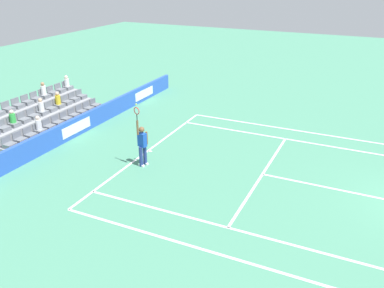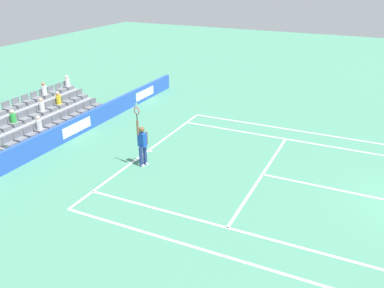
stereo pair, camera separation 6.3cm
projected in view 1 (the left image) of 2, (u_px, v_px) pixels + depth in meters
line_baseline at (148, 151)px, 18.75m from camera, size 10.97×0.10×0.01m
line_service at (263, 174)px, 16.63m from camera, size 8.23×0.10×0.01m
line_centre_service at (344, 191)px, 15.39m from camera, size 0.10×6.40×0.01m
line_singles_sideline_left at (241, 231)px, 13.04m from camera, size 0.10×11.89×0.01m
line_singles_sideline_right at (295, 140)px, 19.87m from camera, size 0.10×11.89×0.01m
line_doubles_sideline_left at (226, 256)px, 11.91m from camera, size 0.10×11.89×0.01m
line_doubles_sideline_right at (300, 131)px, 21.00m from camera, size 0.10×11.89×0.01m
line_centre_mark at (150, 151)px, 18.72m from camera, size 0.10×0.20×0.01m
sponsor_barrier at (75, 127)px, 20.20m from camera, size 19.57×0.22×0.95m
tennis_player at (142, 144)px, 16.99m from camera, size 0.51×0.41×2.85m
stadium_stand at (40, 119)px, 21.06m from camera, size 6.82×2.85×2.16m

